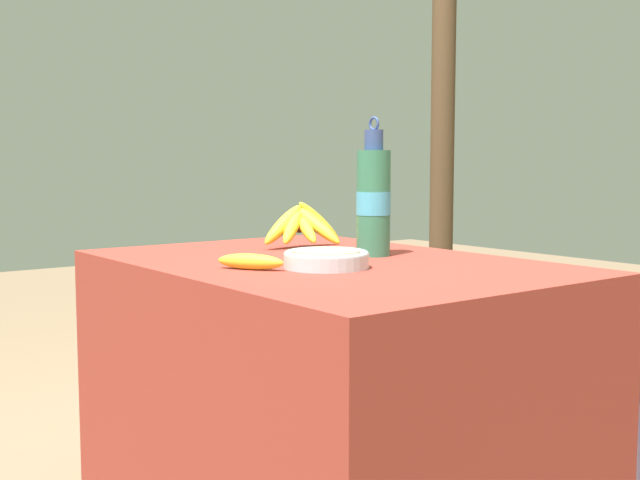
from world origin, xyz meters
TOP-DOWN VIEW (x-y plane):
  - market_counter at (0.00, 0.00)m, footprint 1.18×0.83m
  - banana_bunch_ripe at (-0.27, 0.12)m, footprint 0.17×0.28m
  - serving_bowl at (0.11, -0.08)m, footprint 0.20×0.20m
  - water_bottle at (-0.01, 0.16)m, footprint 0.09×0.09m
  - loose_banana_front at (0.03, -0.24)m, footprint 0.16×0.12m
  - wooden_bench at (0.13, 1.17)m, footprint 1.84×0.32m
  - banana_bunch_green at (-0.35, 1.17)m, footprint 0.16×0.23m
  - support_post_near at (-1.02, 1.45)m, footprint 0.11×0.11m

SIDE VIEW (x-z plane):
  - wooden_bench at x=0.13m, z-range 0.15..0.58m
  - market_counter at x=0.00m, z-range 0.00..0.77m
  - banana_bunch_green at x=-0.35m, z-range 0.42..0.55m
  - loose_banana_front at x=0.03m, z-range 0.77..0.80m
  - serving_bowl at x=0.11m, z-range 0.77..0.81m
  - banana_bunch_ripe at x=-0.27m, z-range 0.76..0.90m
  - water_bottle at x=-0.01m, z-range 0.73..1.09m
  - support_post_near at x=-1.02m, z-range 0.00..2.72m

